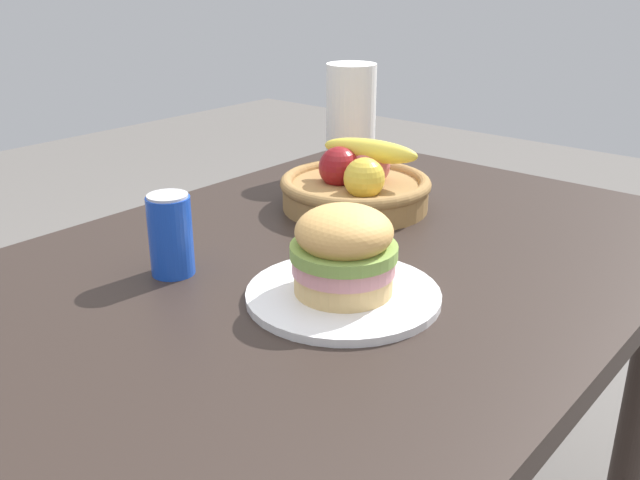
{
  "coord_description": "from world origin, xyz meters",
  "views": [
    {
      "loc": [
        -0.76,
        -0.65,
        1.19
      ],
      "look_at": [
        -0.02,
        -0.03,
        0.81
      ],
      "focal_mm": 39.04,
      "sensor_mm": 36.0,
      "label": 1
    }
  ],
  "objects_px": {
    "fruit_basket": "(356,185)",
    "sandwich": "(344,250)",
    "plate": "(343,295)",
    "soda_can": "(171,235)",
    "paper_towel_roll": "(351,119)"
  },
  "relations": [
    {
      "from": "fruit_basket",
      "to": "soda_can",
      "type": "bearing_deg",
      "value": 176.19
    },
    {
      "from": "soda_can",
      "to": "paper_towel_roll",
      "type": "bearing_deg",
      "value": 12.62
    },
    {
      "from": "sandwich",
      "to": "paper_towel_roll",
      "type": "bearing_deg",
      "value": 36.91
    },
    {
      "from": "soda_can",
      "to": "fruit_basket",
      "type": "height_order",
      "value": "fruit_basket"
    },
    {
      "from": "plate",
      "to": "soda_can",
      "type": "height_order",
      "value": "soda_can"
    },
    {
      "from": "sandwich",
      "to": "paper_towel_roll",
      "type": "distance_m",
      "value": 0.65
    },
    {
      "from": "fruit_basket",
      "to": "plate",
      "type": "bearing_deg",
      "value": -145.33
    },
    {
      "from": "plate",
      "to": "fruit_basket",
      "type": "xyz_separation_m",
      "value": [
        0.32,
        0.22,
        0.04
      ]
    },
    {
      "from": "paper_towel_roll",
      "to": "plate",
      "type": "bearing_deg",
      "value": -143.09
    },
    {
      "from": "fruit_basket",
      "to": "sandwich",
      "type": "bearing_deg",
      "value": -145.33
    },
    {
      "from": "plate",
      "to": "sandwich",
      "type": "height_order",
      "value": "sandwich"
    },
    {
      "from": "sandwich",
      "to": "fruit_basket",
      "type": "xyz_separation_m",
      "value": [
        0.32,
        0.22,
        -0.03
      ]
    },
    {
      "from": "sandwich",
      "to": "soda_can",
      "type": "xyz_separation_m",
      "value": [
        -0.1,
        0.25,
        -0.01
      ]
    },
    {
      "from": "plate",
      "to": "soda_can",
      "type": "relative_size",
      "value": 2.19
    },
    {
      "from": "sandwich",
      "to": "soda_can",
      "type": "height_order",
      "value": "sandwich"
    }
  ]
}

